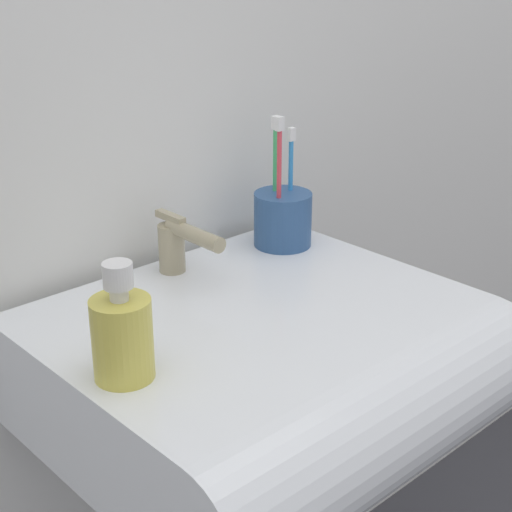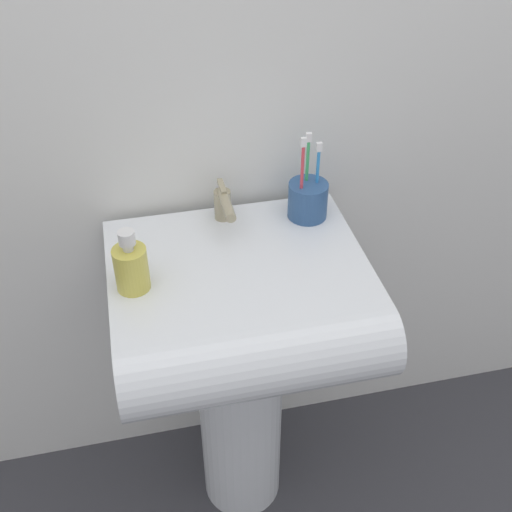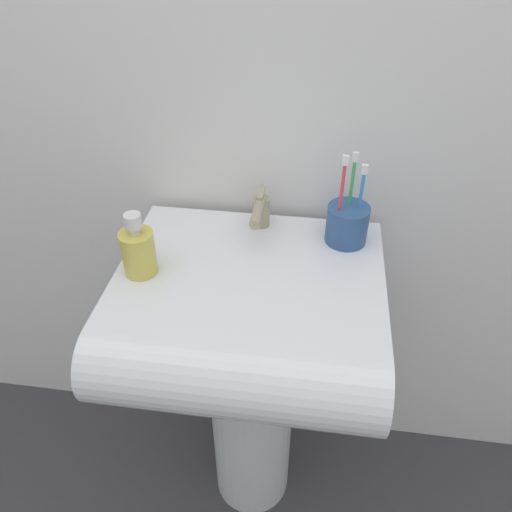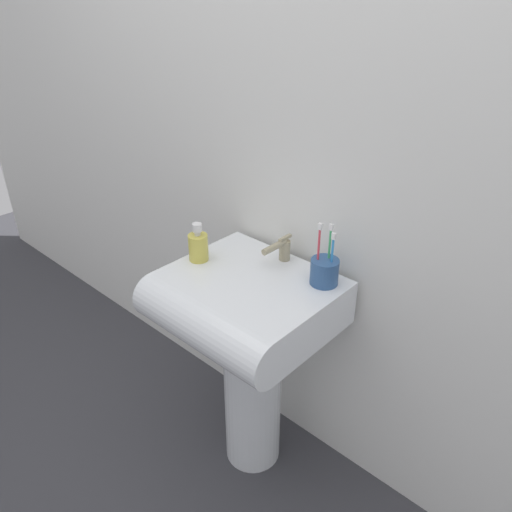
{
  "view_description": "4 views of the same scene",
  "coord_description": "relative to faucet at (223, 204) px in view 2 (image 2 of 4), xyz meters",
  "views": [
    {
      "loc": [
        -0.61,
        -0.67,
        1.26
      ],
      "look_at": [
        -0.01,
        -0.02,
        0.89
      ],
      "focal_mm": 55.0,
      "sensor_mm": 36.0,
      "label": 1
    },
    {
      "loc": [
        -0.19,
        -1.01,
        1.64
      ],
      "look_at": [
        0.04,
        -0.01,
        0.82
      ],
      "focal_mm": 45.0,
      "sensor_mm": 36.0,
      "label": 2
    },
    {
      "loc": [
        0.12,
        -0.76,
        1.44
      ],
      "look_at": [
        0.01,
        0.02,
        0.83
      ],
      "focal_mm": 35.0,
      "sensor_mm": 36.0,
      "label": 3
    },
    {
      "loc": [
        0.92,
        -0.99,
        1.65
      ],
      "look_at": [
        -0.0,
        0.02,
        0.88
      ],
      "focal_mm": 35.0,
      "sensor_mm": 36.0,
      "label": 4
    }
  ],
  "objects": [
    {
      "name": "wall_back",
      "position": [
        0.0,
        0.11,
        0.34
      ],
      "size": [
        5.0,
        0.05,
        2.4
      ],
      "primitive_type": "cube",
      "color": "silver",
      "rests_on": "ground"
    },
    {
      "name": "sink_basin",
      "position": [
        0.0,
        -0.2,
        -0.12
      ],
      "size": [
        0.53,
        0.48,
        0.15
      ],
      "color": "white",
      "rests_on": "sink_pedestal"
    },
    {
      "name": "sink_pedestal",
      "position": [
        0.0,
        -0.14,
        -0.53
      ],
      "size": [
        0.21,
        0.21,
        0.66
      ],
      "primitive_type": "cylinder",
      "color": "white",
      "rests_on": "ground"
    },
    {
      "name": "soap_bottle",
      "position": [
        -0.21,
        -0.18,
        0.0
      ],
      "size": [
        0.07,
        0.07,
        0.13
      ],
      "color": "gold",
      "rests_on": "sink_basin"
    },
    {
      "name": "faucet",
      "position": [
        0.0,
        0.0,
        0.0
      ],
      "size": [
        0.04,
        0.13,
        0.09
      ],
      "color": "tan",
      "rests_on": "sink_basin"
    },
    {
      "name": "ground_plane",
      "position": [
        0.0,
        -0.14,
        -0.86
      ],
      "size": [
        6.0,
        6.0,
        0.0
      ],
      "primitive_type": "plane",
      "color": "#38383D",
      "rests_on": "ground"
    },
    {
      "name": "toothbrush_cup",
      "position": [
        0.19,
        -0.02,
        -0.0
      ],
      "size": [
        0.09,
        0.09,
        0.2
      ],
      "color": "#2D5184",
      "rests_on": "sink_basin"
    }
  ]
}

